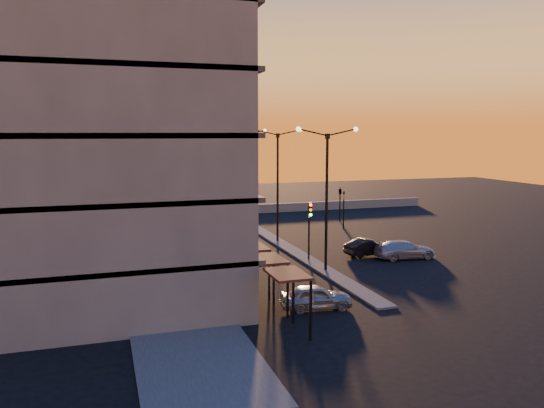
{
  "coord_description": "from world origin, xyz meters",
  "views": [
    {
      "loc": [
        -13.95,
        -31.42,
        9.14
      ],
      "look_at": [
        -1.96,
        5.48,
        3.89
      ],
      "focal_mm": 35.0,
      "sensor_mm": 36.0,
      "label": 1
    }
  ],
  "objects": [
    {
      "name": "building",
      "position": [
        -14.0,
        0.03,
        11.91
      ],
      "size": [
        14.35,
        17.08,
        25.0
      ],
      "color": "#66625A",
      "rests_on": "ground"
    },
    {
      "name": "parapet",
      "position": [
        2.0,
        26.0,
        0.5
      ],
      "size": [
        44.0,
        0.5,
        1.0
      ],
      "primitive_type": "cube",
      "color": "slate",
      "rests_on": "ground"
    },
    {
      "name": "ground",
      "position": [
        0.0,
        0.0,
        0.0
      ],
      "size": [
        120.0,
        120.0,
        0.0
      ],
      "primitive_type": "plane",
      "color": "black",
      "rests_on": "ground"
    },
    {
      "name": "streetlamp_far",
      "position": [
        0.0,
        20.0,
        5.59
      ],
      "size": [
        4.32,
        0.32,
        9.51
      ],
      "color": "black",
      "rests_on": "ground"
    },
    {
      "name": "signal_east_a",
      "position": [
        8.0,
        14.0,
        1.93
      ],
      "size": [
        0.13,
        0.16,
        3.6
      ],
      "color": "black",
      "rests_on": "ground"
    },
    {
      "name": "streetlamp_near",
      "position": [
        0.0,
        0.0,
        5.59
      ],
      "size": [
        4.32,
        0.32,
        9.51
      ],
      "color": "black",
      "rests_on": "ground"
    },
    {
      "name": "traffic_light_main",
      "position": [
        0.0,
        2.87,
        2.89
      ],
      "size": [
        0.28,
        0.44,
        4.25
      ],
      "color": "black",
      "rests_on": "ground"
    },
    {
      "name": "car_wagon",
      "position": [
        7.0,
        1.61,
        0.66
      ],
      "size": [
        4.67,
        2.23,
        1.31
      ],
      "primitive_type": "imported",
      "rotation": [
        0.0,
        0.0,
        1.48
      ],
      "color": "#ACAEB4",
      "rests_on": "ground"
    },
    {
      "name": "sidewalk_west",
      "position": [
        -10.5,
        4.0,
        0.06
      ],
      "size": [
        5.0,
        40.0,
        0.12
      ],
      "primitive_type": "cube",
      "color": "#484846",
      "rests_on": "ground"
    },
    {
      "name": "streetlamp_mid",
      "position": [
        0.0,
        10.0,
        5.59
      ],
      "size": [
        4.32,
        0.32,
        9.51
      ],
      "color": "black",
      "rests_on": "ground"
    },
    {
      "name": "signal_east_b",
      "position": [
        9.5,
        18.0,
        3.1
      ],
      "size": [
        0.42,
        1.99,
        3.6
      ],
      "color": "black",
      "rests_on": "ground"
    },
    {
      "name": "car_hatchback",
      "position": [
        -3.51,
        -6.74,
        0.64
      ],
      "size": [
        3.92,
        1.98,
        1.28
      ],
      "primitive_type": "imported",
      "rotation": [
        0.0,
        0.0,
        1.44
      ],
      "color": "#9B9EA2",
      "rests_on": "ground"
    },
    {
      "name": "median",
      "position": [
        0.0,
        10.0,
        0.06
      ],
      "size": [
        1.2,
        36.0,
        0.12
      ],
      "primitive_type": "cube",
      "color": "#484846",
      "rests_on": "ground"
    },
    {
      "name": "car_sedan",
      "position": [
        5.0,
        3.21,
        0.63
      ],
      "size": [
        3.9,
        1.57,
        1.26
      ],
      "primitive_type": "imported",
      "rotation": [
        0.0,
        0.0,
        1.63
      ],
      "color": "black",
      "rests_on": "ground"
    }
  ]
}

